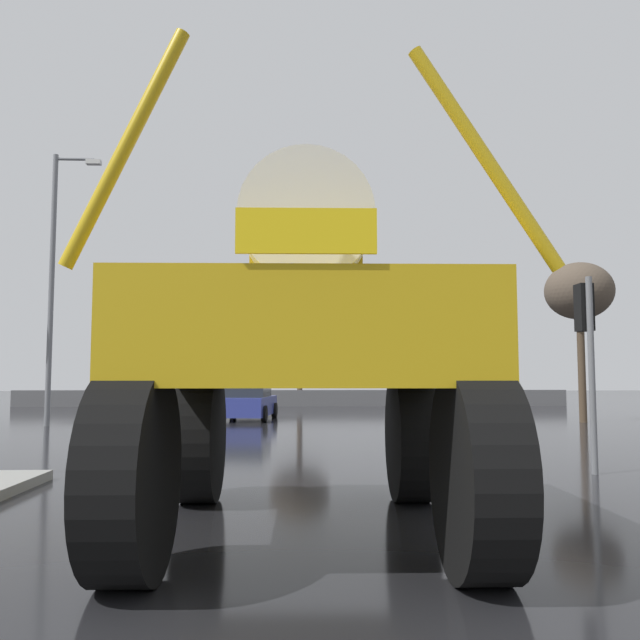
# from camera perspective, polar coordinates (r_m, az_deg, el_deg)

# --- Properties ---
(ground_plane) EXTENTS (120.00, 120.00, 0.00)m
(ground_plane) POSITION_cam_1_polar(r_m,az_deg,el_deg) (18.29, -2.07, -10.04)
(ground_plane) COLOR black
(oversize_sprayer) EXTENTS (4.13, 5.32, 4.55)m
(oversize_sprayer) POSITION_cam_1_polar(r_m,az_deg,el_deg) (7.28, -1.21, -2.68)
(oversize_sprayer) COLOR black
(oversize_sprayer) RESTS_ON ground
(sedan_ahead) EXTENTS (2.25, 4.27, 1.52)m
(sedan_ahead) POSITION_cam_1_polar(r_m,az_deg,el_deg) (26.16, -6.18, -6.88)
(sedan_ahead) COLOR navy
(sedan_ahead) RESTS_ON ground
(traffic_signal_near_right) EXTENTS (0.24, 0.54, 3.40)m
(traffic_signal_near_right) POSITION_cam_1_polar(r_m,az_deg,el_deg) (12.66, 21.71, -0.80)
(traffic_signal_near_right) COLOR slate
(traffic_signal_near_right) RESTS_ON ground
(traffic_signal_far_left) EXTENTS (0.24, 0.55, 3.42)m
(traffic_signal_far_left) POSITION_cam_1_polar(r_m,az_deg,el_deg) (26.68, -10.91, -2.96)
(traffic_signal_far_left) COLOR slate
(traffic_signal_far_left) RESTS_ON ground
(streetlight_far_left) EXTENTS (1.64, 0.24, 9.33)m
(streetlight_far_left) POSITION_cam_1_polar(r_m,az_deg,el_deg) (24.62, -21.64, 3.53)
(streetlight_far_left) COLOR slate
(streetlight_far_left) RESTS_ON ground
(bare_tree_right) EXTENTS (2.48, 2.48, 5.86)m
(bare_tree_right) POSITION_cam_1_polar(r_m,az_deg,el_deg) (26.49, 21.19, 2.19)
(bare_tree_right) COLOR #473828
(bare_tree_right) RESTS_ON ground
(bare_tree_far_center) EXTENTS (3.42, 3.42, 6.35)m
(bare_tree_far_center) POSITION_cam_1_polar(r_m,az_deg,el_deg) (38.06, -1.72, 0.01)
(bare_tree_far_center) COLOR #473828
(bare_tree_far_center) RESTS_ON ground
(roadside_barrier) EXTENTS (30.97, 0.24, 0.90)m
(roadside_barrier) POSITION_cam_1_polar(r_m,az_deg,el_deg) (37.68, -2.28, -6.66)
(roadside_barrier) COLOR #59595B
(roadside_barrier) RESTS_ON ground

